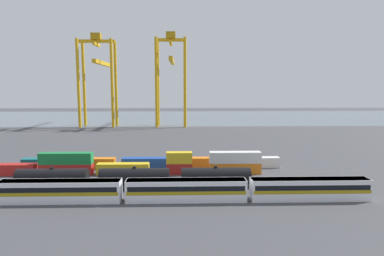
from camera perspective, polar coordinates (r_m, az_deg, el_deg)
The scene contains 19 objects.
ground_plane at distance 118.47m, azimuth -6.62°, elevation -2.89°, with size 420.00×420.00×0.00m, color #424247.
harbour_water at distance 227.03m, azimuth -4.22°, elevation 1.87°, with size 400.00×110.00×0.01m, color slate.
passenger_train at distance 60.38m, azimuth -1.00°, elevation -10.46°, with size 66.22×3.14×3.90m.
freight_tank_row at distance 68.35m, azimuth -9.84°, elevation -8.47°, with size 46.66×3.05×4.51m.
shipping_container_0 at distance 88.39m, azimuth -28.91°, elevation -6.27°, with size 12.10×2.44×2.60m, color #AD211C.
shipping_container_1 at distance 83.21m, azimuth -20.77°, elevation -6.63°, with size 12.10×2.44×2.60m, color #AD211C.
shipping_container_2 at distance 82.65m, azimuth -20.85°, elevation -4.88°, with size 12.10×2.44×2.60m, color #197538.
shipping_container_3 at distance 79.88m, azimuth -11.75°, elevation -6.88°, with size 12.10×2.44×2.60m, color gold.
shipping_container_4 at distance 78.64m, azimuth -2.19°, elevation -6.95°, with size 6.04×2.44×2.60m, color #AD211C.
shipping_container_5 at distance 78.05m, azimuth -2.20°, elevation -5.10°, with size 6.04×2.44×2.60m, color gold.
shipping_container_6 at distance 79.59m, azimuth 7.40°, elevation -6.84°, with size 12.10×2.44×2.60m, color orange.
shipping_container_7 at distance 79.01m, azimuth 7.43°, elevation -5.01°, with size 12.10×2.44×2.60m, color silver.
shipping_container_8 at distance 92.19m, azimuth -25.37°, elevation -5.55°, with size 6.04×2.44×2.60m, color #146066.
shipping_container_9 at distance 87.54m, azimuth -16.99°, elevation -5.82°, with size 12.10×2.44×2.60m, color orange.
shipping_container_10 at distance 84.92m, azimuth -7.87°, elevation -5.97°, with size 12.10×2.44×2.60m, color #1C4299.
shipping_container_11 at distance 84.54m, azimuth 1.57°, elevation -5.96°, with size 6.04×2.44×2.60m, color orange.
shipping_container_12 at distance 86.41m, azimuth 10.85°, elevation -5.80°, with size 12.10×2.44×2.60m, color silver.
gantry_crane_west at distance 182.38m, azimuth -15.73°, elevation 9.40°, with size 18.42×39.46×47.52m.
gantry_crane_central at distance 177.13m, azimuth -3.59°, elevation 9.91°, with size 15.98×39.86×48.31m.
Camera 1 is at (10.41, -76.26, 20.27)m, focal length 31.02 mm.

